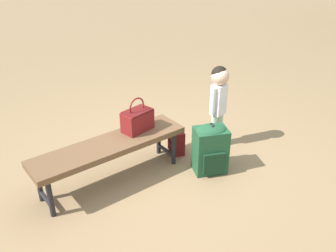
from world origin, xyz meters
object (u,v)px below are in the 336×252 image
Objects in this scene: backpack_small at (177,140)px; park_bench at (110,148)px; handbag at (137,119)px; backpack_large at (210,147)px; child_standing at (219,94)px.

park_bench is at bearing -165.71° from backpack_small.
handbag is at bearing 21.60° from park_bench.
park_bench is 4.48× the size of handbag.
handbag is at bearing -171.19° from backpack_small.
handbag reaches higher than backpack_small.
handbag is 0.64× the size of backpack_large.
child_standing reaches higher than backpack_small.
backpack_large is (0.66, -0.39, -0.29)m from handbag.
child_standing is 1.74× the size of backpack_large.
backpack_small is at bearing 175.71° from child_standing.
backpack_large reaches higher than park_bench.
park_bench is 1.38m from child_standing.
backpack_large reaches higher than backpack_small.
park_bench is 1.05m from backpack_large.
backpack_large is at bearing -13.95° from park_bench.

